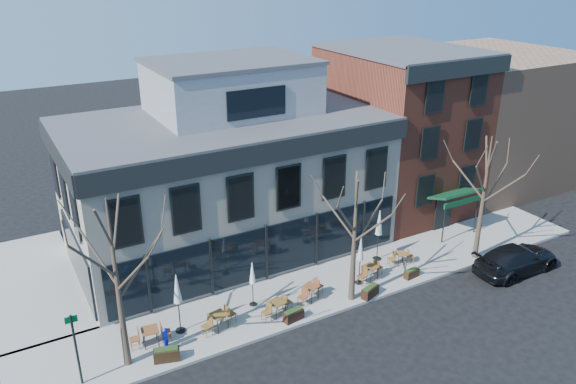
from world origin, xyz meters
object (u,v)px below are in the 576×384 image
parked_sedan (516,259)px  call_box (166,339)px  cafe_set_0 (150,335)px  umbrella_0 (177,292)px

parked_sedan → call_box: (-19.68, 2.78, 0.04)m
parked_sedan → call_box: size_ratio=4.21×
call_box → cafe_set_0: size_ratio=0.67×
umbrella_0 → call_box: bearing=-133.1°
parked_sedan → cafe_set_0: parked_sedan is taller
call_box → umbrella_0: size_ratio=0.42×
cafe_set_0 → call_box: bearing=-61.0°
parked_sedan → umbrella_0: size_ratio=1.76×
cafe_set_0 → umbrella_0: 2.28m
parked_sedan → cafe_set_0: bearing=80.0°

